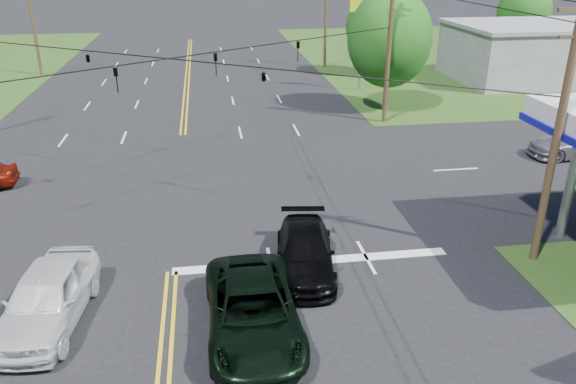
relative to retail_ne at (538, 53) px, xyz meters
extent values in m
plane|color=black|center=(-30.00, -20.00, -2.20)|extent=(280.00, 280.00, 0.00)
cube|color=#2B4114|center=(5.00, 12.00, -2.20)|extent=(46.00, 48.00, 0.03)
cube|color=silver|center=(-25.00, -28.00, -2.20)|extent=(10.00, 0.50, 0.02)
cube|color=slate|center=(0.00, 0.00, 0.00)|extent=(14.00, 10.00, 4.40)
cylinder|color=#A5A5AA|center=(-15.00, -27.50, 0.12)|extent=(0.36, 0.36, 4.65)
cylinder|color=#44321D|center=(-17.00, -29.00, 2.55)|extent=(0.28, 0.28, 9.50)
cylinder|color=#44321D|center=(-17.00, -11.00, 2.55)|extent=(0.28, 0.28, 9.50)
cylinder|color=#44321D|center=(-43.00, 8.00, 2.80)|extent=(0.28, 0.28, 10.00)
cylinder|color=#44321D|center=(-17.00, 8.00, 2.80)|extent=(0.28, 0.28, 10.00)
imported|color=black|center=(-32.08, -21.44, 3.22)|extent=(0.17, 0.21, 1.05)
imported|color=black|center=(-27.92, -18.56, 3.22)|extent=(0.17, 0.21, 1.05)
imported|color=black|center=(-23.50, -15.50, 3.22)|extent=(0.17, 0.21, 1.05)
imported|color=black|center=(-33.90, -17.30, 3.50)|extent=(1.24, 0.26, 0.50)
imported|color=black|center=(-26.10, -22.70, 3.50)|extent=(1.24, 0.26, 0.50)
cylinder|color=black|center=(-17.00, -22.00, 6.10)|extent=(0.04, 100.00, 0.04)
cylinder|color=#44321D|center=(-16.00, -8.00, -0.55)|extent=(0.36, 0.36, 3.30)
ellipsoid|color=#1D4713|center=(-16.00, -8.00, 2.67)|extent=(5.70, 5.70, 6.60)
cylinder|color=#44321D|center=(-13.50, 4.00, -0.77)|extent=(0.36, 0.36, 2.86)
ellipsoid|color=#1D4713|center=(-13.50, 4.00, 2.03)|extent=(4.94, 4.94, 5.72)
cylinder|color=#44321D|center=(4.00, 10.00, -0.66)|extent=(0.36, 0.36, 3.08)
ellipsoid|color=#1D4713|center=(4.00, 10.00, 2.35)|extent=(5.32, 5.32, 6.16)
imported|color=black|center=(-27.49, -31.79, -1.41)|extent=(2.65, 5.71, 1.58)
imported|color=black|center=(-25.36, -28.50, -1.50)|extent=(2.60, 5.06, 1.40)
imported|color=silver|center=(-33.50, -30.35, -1.33)|extent=(2.64, 5.32, 1.74)
cylinder|color=#A5A5AA|center=(-16.27, -2.00, 1.36)|extent=(0.20, 0.20, 7.12)
cube|color=#F9F41A|center=(-16.27, -2.00, 4.32)|extent=(1.94, 0.82, 0.98)
camera|label=1|loc=(-28.46, -45.31, 8.16)|focal=35.00mm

